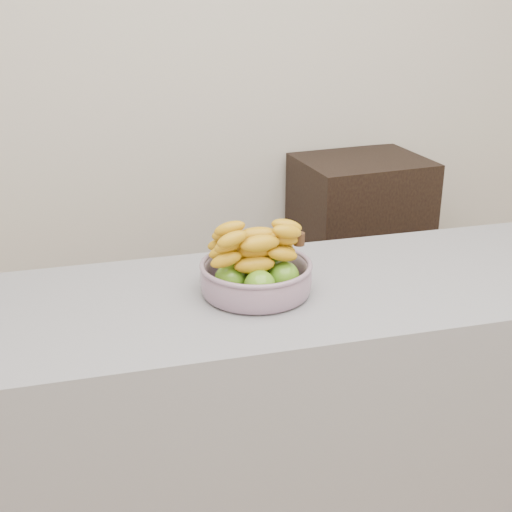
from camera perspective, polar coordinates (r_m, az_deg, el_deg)
The scene contains 3 objects.
counter at distance 2.07m, azimuth 4.05°, elevation -13.86°, with size 2.00×0.60×0.90m, color gray.
cabinet at distance 3.14m, azimuth 8.08°, elevation -0.53°, with size 0.51×0.41×0.93m, color black.
fruit_bowl at distance 1.77m, azimuth -0.00°, elevation -1.30°, with size 0.28×0.28×0.18m.
Camera 1 is at (-0.57, -0.87, 1.66)m, focal length 50.00 mm.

